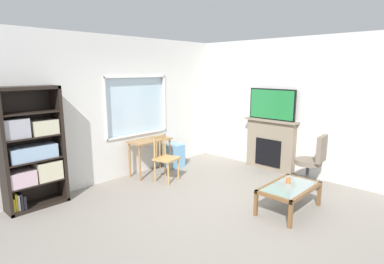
% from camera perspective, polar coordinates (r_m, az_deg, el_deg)
% --- Properties ---
extents(ground, '(5.86, 5.75, 0.02)m').
position_cam_1_polar(ground, '(5.13, 4.34, -13.66)').
color(ground, gray).
extents(wall_back_with_window, '(4.86, 0.15, 2.80)m').
position_cam_1_polar(wall_back_with_window, '(6.44, -12.28, 4.30)').
color(wall_back_with_window, silver).
rests_on(wall_back_with_window, ground).
extents(wall_right, '(0.12, 4.95, 2.80)m').
position_cam_1_polar(wall_right, '(6.82, 17.91, 4.40)').
color(wall_right, silver).
rests_on(wall_right, ground).
extents(bookshelf, '(0.90, 0.38, 1.91)m').
position_cam_1_polar(bookshelf, '(5.47, -27.21, -3.20)').
color(bookshelf, black).
rests_on(bookshelf, ground).
extents(desk_under_window, '(0.90, 0.43, 0.74)m').
position_cam_1_polar(desk_under_window, '(6.51, -7.70, -2.52)').
color(desk_under_window, '#A37547').
rests_on(desk_under_window, ground).
extents(wooden_chair, '(0.49, 0.48, 0.90)m').
position_cam_1_polar(wooden_chair, '(6.14, -4.94, -4.70)').
color(wooden_chair, tan).
rests_on(wooden_chair, ground).
extents(plastic_drawer_unit, '(0.35, 0.40, 0.51)m').
position_cam_1_polar(plastic_drawer_unit, '(7.09, -3.40, -4.26)').
color(plastic_drawer_unit, '#72ADDB').
rests_on(plastic_drawer_unit, ground).
extents(fireplace, '(0.26, 1.19, 1.11)m').
position_cam_1_polar(fireplace, '(7.00, 14.12, -2.23)').
color(fireplace, gray).
rests_on(fireplace, ground).
extents(tv, '(0.06, 1.05, 0.66)m').
position_cam_1_polar(tv, '(6.83, 14.40, 4.92)').
color(tv, black).
rests_on(tv, fireplace).
extents(office_chair, '(0.57, 0.58, 1.00)m').
position_cam_1_polar(office_chair, '(6.14, 21.26, -4.58)').
color(office_chair, '#7A6B5B').
rests_on(office_chair, ground).
extents(coffee_table, '(1.05, 0.60, 0.40)m').
position_cam_1_polar(coffee_table, '(5.10, 17.35, -9.98)').
color(coffee_table, '#8C9E99').
rests_on(coffee_table, ground).
extents(sippy_cup, '(0.07, 0.07, 0.09)m').
position_cam_1_polar(sippy_cup, '(5.18, 17.19, -8.45)').
color(sippy_cup, orange).
rests_on(sippy_cup, coffee_table).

